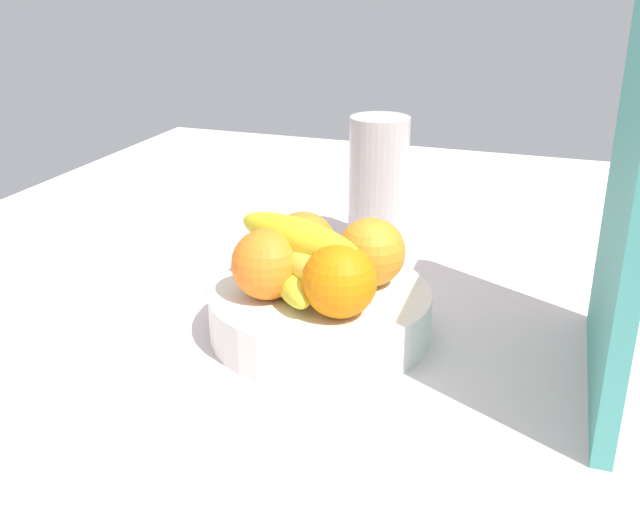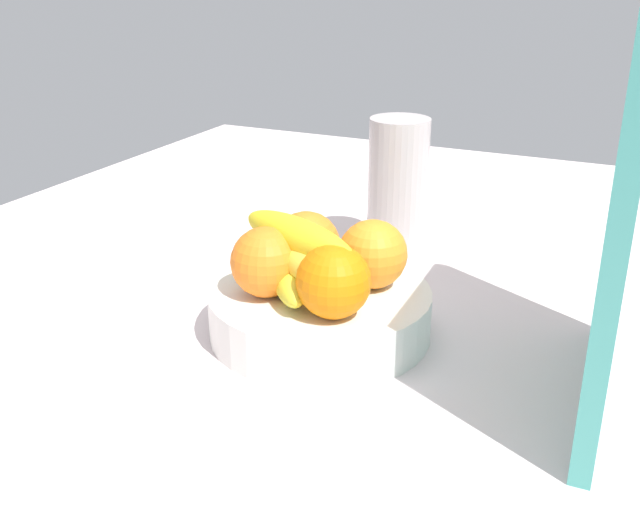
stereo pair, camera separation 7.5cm
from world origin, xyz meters
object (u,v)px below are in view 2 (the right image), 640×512
(cutting_board, at_px, (624,219))
(thermos_tumbler, at_px, (398,186))
(orange_front_right, at_px, (306,245))
(fruit_bowl, at_px, (320,312))
(orange_back_left, at_px, (334,281))
(orange_front_left, at_px, (373,254))
(jar_lid, at_px, (313,247))
(banana_bunch, at_px, (292,255))
(orange_center, at_px, (266,262))

(cutting_board, height_order, thermos_tumbler, cutting_board)
(orange_front_right, bearing_deg, fruit_bowl, 46.38)
(orange_back_left, height_order, thermos_tumbler, thermos_tumbler)
(orange_back_left, relative_size, thermos_tumbler, 0.40)
(orange_front_left, bearing_deg, cutting_board, 79.97)
(thermos_tumbler, bearing_deg, fruit_bowl, 2.14)
(jar_lid, bearing_deg, cutting_board, 61.29)
(orange_front_left, bearing_deg, jar_lid, -138.35)
(orange_front_left, distance_m, cutting_board, 0.26)
(fruit_bowl, relative_size, orange_front_right, 3.21)
(orange_back_left, xyz_separation_m, thermos_tumbler, (-0.32, -0.05, 0.00))
(fruit_bowl, height_order, orange_front_right, orange_front_right)
(orange_front_right, bearing_deg, banana_bunch, 6.28)
(fruit_bowl, height_order, thermos_tumbler, thermos_tumbler)
(fruit_bowl, relative_size, thermos_tumbler, 1.30)
(orange_front_left, relative_size, orange_center, 1.00)
(orange_front_left, height_order, jar_lid, orange_front_left)
(jar_lid, bearing_deg, fruit_bowl, 27.64)
(orange_front_right, xyz_separation_m, cutting_board, (0.04, 0.32, 0.09))
(fruit_bowl, height_order, jar_lid, fruit_bowl)
(fruit_bowl, bearing_deg, orange_front_right, -133.62)
(orange_front_left, relative_size, banana_bunch, 0.44)
(orange_center, relative_size, orange_back_left, 1.00)
(orange_front_left, relative_size, jar_lid, 1.18)
(orange_back_left, bearing_deg, jar_lid, -150.32)
(orange_front_left, bearing_deg, orange_back_left, -5.84)
(orange_center, bearing_deg, jar_lid, -165.42)
(cutting_board, bearing_deg, fruit_bowl, -93.14)
(orange_front_right, distance_m, jar_lid, 0.22)
(fruit_bowl, xyz_separation_m, jar_lid, (-0.21, -0.11, -0.02))
(fruit_bowl, height_order, cutting_board, cutting_board)
(cutting_board, height_order, jar_lid, cutting_board)
(orange_front_left, relative_size, thermos_tumbler, 0.40)
(orange_front_left, bearing_deg, thermos_tumbler, -166.65)
(banana_bunch, distance_m, thermos_tumbler, 0.29)
(fruit_bowl, distance_m, orange_center, 0.09)
(orange_front_right, xyz_separation_m, orange_back_left, (0.08, 0.07, 0.00))
(cutting_board, xyz_separation_m, jar_lid, (-0.22, -0.40, -0.17))
(cutting_board, bearing_deg, banana_bunch, -90.22)
(orange_front_left, xyz_separation_m, banana_bunch, (0.05, -0.07, 0.00))
(orange_center, xyz_separation_m, banana_bunch, (-0.02, 0.02, 0.00))
(orange_front_left, xyz_separation_m, cutting_board, (0.04, 0.24, 0.09))
(orange_front_right, distance_m, orange_center, 0.07)
(orange_center, bearing_deg, orange_front_left, 126.18)
(fruit_bowl, xyz_separation_m, thermos_tumbler, (-0.27, -0.01, 0.07))
(orange_front_right, bearing_deg, cutting_board, 83.30)
(orange_front_right, relative_size, thermos_tumbler, 0.40)
(thermos_tumbler, relative_size, jar_lid, 2.93)
(orange_back_left, distance_m, jar_lid, 0.31)
(fruit_bowl, distance_m, orange_front_right, 0.08)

